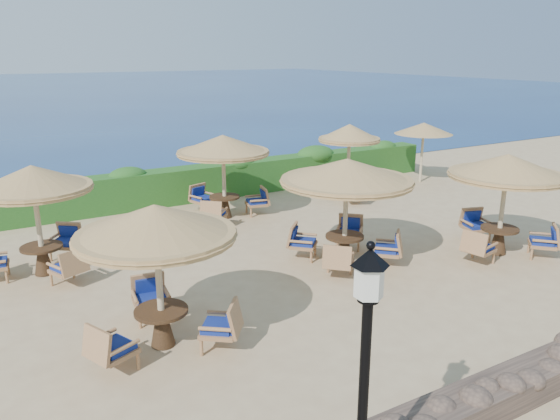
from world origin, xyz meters
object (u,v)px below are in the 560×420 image
(cafe_set_5, at_px, (349,146))
(cafe_set_1, at_px, (346,188))
(extra_parasol, at_px, (424,129))
(cafe_set_4, at_px, (223,158))
(cafe_set_2, at_px, (505,182))
(lamp_post, at_px, (363,405))
(cafe_set_0, at_px, (157,246))
(cafe_set_3, at_px, (35,198))

(cafe_set_5, bearing_deg, cafe_set_1, -127.80)
(extra_parasol, xyz_separation_m, cafe_set_4, (-8.94, -0.49, -0.24))
(cafe_set_2, relative_size, cafe_set_5, 1.03)
(lamp_post, bearing_deg, cafe_set_4, 72.36)
(lamp_post, relative_size, extra_parasol, 1.38)
(lamp_post, distance_m, cafe_set_4, 12.08)
(cafe_set_2, bearing_deg, lamp_post, -149.88)
(cafe_set_0, bearing_deg, cafe_set_2, 0.42)
(cafe_set_3, distance_m, cafe_set_4, 6.02)
(cafe_set_3, bearing_deg, extra_parasol, 9.77)
(cafe_set_2, height_order, cafe_set_5, same)
(cafe_set_4, bearing_deg, cafe_set_2, -53.55)
(lamp_post, relative_size, cafe_set_3, 1.20)
(extra_parasol, distance_m, cafe_set_1, 9.68)
(extra_parasol, height_order, cafe_set_0, cafe_set_0)
(cafe_set_2, bearing_deg, cafe_set_0, -179.58)
(cafe_set_1, xyz_separation_m, cafe_set_3, (-6.66, 2.99, -0.06))
(cafe_set_2, relative_size, cafe_set_3, 1.05)
(cafe_set_1, xyz_separation_m, cafe_set_4, (-0.99, 5.02, 0.00))
(lamp_post, xyz_separation_m, cafe_set_4, (3.66, 11.51, 0.38))
(cafe_set_5, bearing_deg, cafe_set_2, -90.88)
(cafe_set_1, distance_m, cafe_set_2, 4.16)
(cafe_set_1, height_order, cafe_set_3, same)
(cafe_set_2, bearing_deg, cafe_set_3, 156.64)
(lamp_post, xyz_separation_m, extra_parasol, (12.60, 12.00, 0.62))
(lamp_post, xyz_separation_m, cafe_set_0, (-0.63, 4.87, 0.36))
(cafe_set_0, xyz_separation_m, cafe_set_2, (9.14, 0.07, 0.02))
(cafe_set_1, xyz_separation_m, cafe_set_5, (3.96, 5.11, -0.06))
(cafe_set_0, xyz_separation_m, cafe_set_5, (9.24, 6.73, -0.04))
(lamp_post, distance_m, cafe_set_0, 4.92)
(cafe_set_0, distance_m, cafe_set_3, 4.82)
(cafe_set_5, bearing_deg, cafe_set_0, -143.94)
(cafe_set_3, bearing_deg, cafe_set_4, 19.62)
(cafe_set_3, xyz_separation_m, cafe_set_5, (10.63, 2.12, -0.01))
(lamp_post, xyz_separation_m, cafe_set_2, (8.51, 4.94, 0.38))
(cafe_set_3, bearing_deg, cafe_set_0, -73.30)
(cafe_set_1, bearing_deg, cafe_set_4, 101.15)
(extra_parasol, distance_m, cafe_set_5, 4.02)
(lamp_post, height_order, cafe_set_1, lamp_post)
(cafe_set_1, xyz_separation_m, cafe_set_2, (3.86, -1.55, 0.01))
(lamp_post, bearing_deg, cafe_set_3, 101.99)
(cafe_set_5, bearing_deg, cafe_set_3, -168.73)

